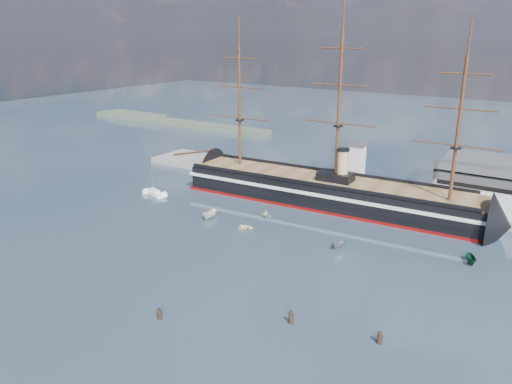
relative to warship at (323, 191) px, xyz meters
The scene contains 14 objects.
ground 20.48m from the warship, 84.92° to the right, with size 600.00×600.00×0.00m, color #233647.
quay 20.27m from the warship, 53.65° to the left, with size 180.00×18.00×2.00m, color slate.
quay_tower 14.98m from the warship, 69.82° to the left, with size 5.00×5.00×15.00m.
shoreline 156.61m from the warship, 151.38° to the left, with size 120.00×10.00×4.00m.
warship is the anchor object (origin of this frame).
sailboat 52.53m from the warship, 154.97° to the right, with size 8.83×5.09×13.56m.
motorboat_a 35.12m from the warship, 125.07° to the right, with size 6.83×2.50×2.73m, color beige.
motorboat_b 30.59m from the warship, 103.20° to the right, with size 3.15×1.26×1.47m, color #FBF1CA.
motorboat_c 32.51m from the warship, 56.53° to the right, with size 5.45×2.00×2.18m, color slate.
motorboat_d 20.80m from the warship, 114.00° to the right, with size 5.47×2.37×2.01m, color beige.
motorboat_f 49.32m from the warship, 21.95° to the right, with size 5.72×2.10×2.29m, color #0C3622.
piling_near_mid 73.27m from the warship, 86.80° to the right, with size 0.64×0.64×2.83m, color black.
piling_near_right 66.04m from the warship, 68.32° to the right, with size 0.64×0.64×3.19m, color black.
piling_far_right 70.46m from the warship, 55.92° to the right, with size 0.64×0.64×2.92m, color black.
Camera 1 is at (60.09, -68.13, 49.03)m, focal length 35.00 mm.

